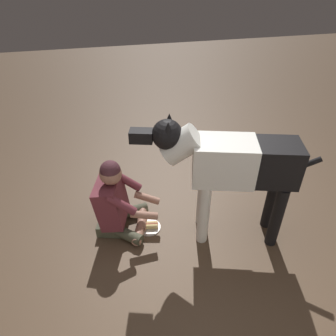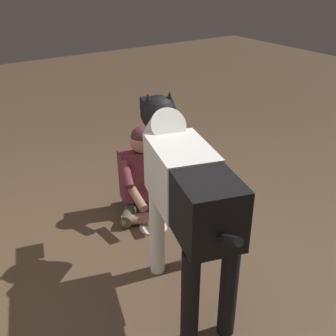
% 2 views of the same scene
% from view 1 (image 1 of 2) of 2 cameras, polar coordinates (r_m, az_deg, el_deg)
% --- Properties ---
extents(ground_plane, '(14.94, 14.94, 0.00)m').
position_cam_1_polar(ground_plane, '(3.30, 3.16, -11.27)').
color(ground_plane, brown).
extents(person_sitting_on_floor, '(0.69, 0.59, 0.82)m').
position_cam_1_polar(person_sitting_on_floor, '(3.14, -9.33, -6.22)').
color(person_sitting_on_floor, '#454633').
rests_on(person_sitting_on_floor, ground).
extents(large_dog, '(1.60, 0.62, 1.27)m').
position_cam_1_polar(large_dog, '(2.80, 11.24, 0.53)').
color(large_dog, silver).
rests_on(large_dog, ground).
extents(hot_dog_on_plate, '(0.25, 0.25, 0.06)m').
position_cam_1_polar(hot_dog_on_plate, '(3.31, -3.51, -10.50)').
color(hot_dog_on_plate, silver).
rests_on(hot_dog_on_plate, ground).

